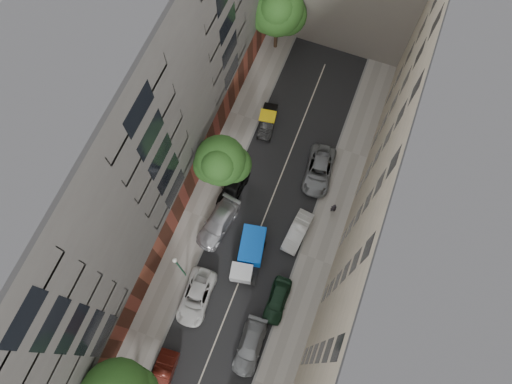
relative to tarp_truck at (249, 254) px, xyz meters
The scene contains 20 objects.
ground 2.25m from the tarp_truck, 91.62° to the left, with size 120.00×120.00×0.00m, color #4C4C49.
road_surface 2.25m from the tarp_truck, 91.62° to the left, with size 8.00×44.00×0.02m, color black.
sidewalk_left 5.98m from the tarp_truck, 161.17° to the left, with size 3.00×44.00×0.15m, color gray.
sidewalk_right 5.88m from the tarp_truck, 19.18° to the left, with size 3.00×44.00×0.15m, color gray.
building_left 14.25m from the tarp_truck, behind, with size 8.00×44.00×20.00m, color #4D4A48.
building_right 14.16m from the tarp_truck, ahead, with size 8.00×44.00×20.00m, color beige.
tarp_truck is the anchor object (origin of this frame).
car_left_1 11.87m from the tarp_truck, 103.93° to the right, with size 1.46×4.20×1.38m, color #4B150F.
car_left_2 5.67m from the tarp_truck, 120.35° to the right, with size 2.28×4.94×1.37m, color silver.
car_left_3 4.01m from the tarp_truck, 154.84° to the left, with size 2.10×5.16×1.50m, color #BCBBC0.
car_left_4 6.45m from the tarp_truck, 124.61° to the left, with size 1.74×4.33×1.48m, color black.
car_left_5 13.29m from the tarp_truck, 103.75° to the left, with size 1.36×3.91×1.29m, color black.
car_right_1 7.45m from the tarp_truck, 68.31° to the right, with size 1.90×4.68×1.36m, color slate.
car_right_2 4.49m from the tarp_truck, 37.34° to the right, with size 1.62×4.03×1.37m, color black.
car_right_3 4.75m from the tarp_truck, 47.74° to the left, with size 1.41×4.06×1.34m, color silver.
car_right_4 10.19m from the tarp_truck, 72.26° to the left, with size 2.43×5.27×1.46m, color slate.
tree_mid 8.09m from the tarp_truck, 129.81° to the left, with size 4.70×4.33×7.35m.
tree_far 22.85m from the tarp_truck, 104.25° to the left, with size 5.31×5.04×7.90m.
lamp_post 6.25m from the tarp_truck, 142.89° to the right, with size 0.36×0.36×5.83m.
pedestrian 8.58m from the tarp_truck, 50.52° to the left, with size 0.55×0.36×1.51m, color black.
Camera 1 is at (3.83, -10.13, 39.18)m, focal length 32.00 mm.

